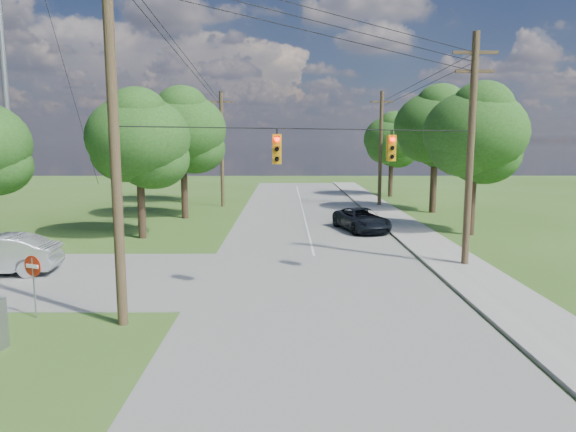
{
  "coord_description": "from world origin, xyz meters",
  "views": [
    {
      "loc": [
        0.56,
        -15.23,
        5.77
      ],
      "look_at": [
        0.66,
        5.0,
        2.8
      ],
      "focal_mm": 32.0,
      "sensor_mm": 36.0,
      "label": 1
    }
  ],
  "objects_px": {
    "pole_north_e": "(381,148)",
    "pole_north_w": "(222,148)",
    "pole_ne": "(471,147)",
    "car_main_north": "(362,220)",
    "pole_sw": "(114,125)",
    "do_not_enter_sign": "(33,272)"
  },
  "relations": [
    {
      "from": "pole_north_e",
      "to": "do_not_enter_sign",
      "type": "distance_m",
      "value": 33.58
    },
    {
      "from": "pole_sw",
      "to": "car_main_north",
      "type": "relative_size",
      "value": 2.33
    },
    {
      "from": "pole_north_e",
      "to": "pole_north_w",
      "type": "bearing_deg",
      "value": 180.0
    },
    {
      "from": "car_main_north",
      "to": "pole_north_e",
      "type": "bearing_deg",
      "value": 59.81
    },
    {
      "from": "pole_north_e",
      "to": "car_main_north",
      "type": "distance_m",
      "value": 13.82
    },
    {
      "from": "pole_north_e",
      "to": "pole_north_w",
      "type": "distance_m",
      "value": 13.9
    },
    {
      "from": "pole_sw",
      "to": "do_not_enter_sign",
      "type": "xyz_separation_m",
      "value": [
        -3.04,
        0.6,
        -4.68
      ]
    },
    {
      "from": "pole_sw",
      "to": "pole_ne",
      "type": "xyz_separation_m",
      "value": [
        13.5,
        7.6,
        -0.76
      ]
    },
    {
      "from": "pole_sw",
      "to": "car_main_north",
      "type": "xyz_separation_m",
      "value": [
        10.06,
        16.95,
        -5.48
      ]
    },
    {
      "from": "pole_north_e",
      "to": "pole_north_w",
      "type": "relative_size",
      "value": 1.0
    },
    {
      "from": "pole_sw",
      "to": "pole_north_e",
      "type": "xyz_separation_m",
      "value": [
        13.5,
        29.6,
        -1.1
      ]
    },
    {
      "from": "car_main_north",
      "to": "do_not_enter_sign",
      "type": "bearing_deg",
      "value": -143.67
    },
    {
      "from": "pole_north_e",
      "to": "do_not_enter_sign",
      "type": "xyz_separation_m",
      "value": [
        -16.54,
        -29.0,
        -3.58
      ]
    },
    {
      "from": "pole_north_w",
      "to": "pole_north_e",
      "type": "bearing_deg",
      "value": 0.0
    },
    {
      "from": "pole_north_w",
      "to": "do_not_enter_sign",
      "type": "xyz_separation_m",
      "value": [
        -2.64,
        -29.0,
        -3.58
      ]
    },
    {
      "from": "pole_sw",
      "to": "do_not_enter_sign",
      "type": "distance_m",
      "value": 5.61
    },
    {
      "from": "pole_north_e",
      "to": "do_not_enter_sign",
      "type": "height_order",
      "value": "pole_north_e"
    },
    {
      "from": "pole_ne",
      "to": "pole_north_w",
      "type": "xyz_separation_m",
      "value": [
        -13.9,
        22.0,
        -0.34
      ]
    },
    {
      "from": "pole_sw",
      "to": "pole_north_w",
      "type": "distance_m",
      "value": 29.62
    },
    {
      "from": "pole_ne",
      "to": "pole_north_e",
      "type": "distance_m",
      "value": 22.0
    },
    {
      "from": "pole_sw",
      "to": "pole_north_e",
      "type": "relative_size",
      "value": 1.2
    },
    {
      "from": "do_not_enter_sign",
      "to": "pole_north_w",
      "type": "bearing_deg",
      "value": 106.87
    }
  ]
}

